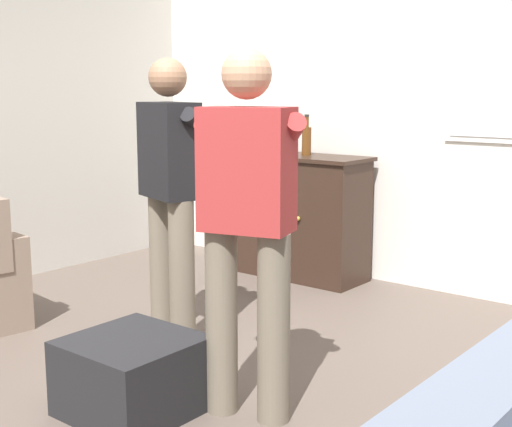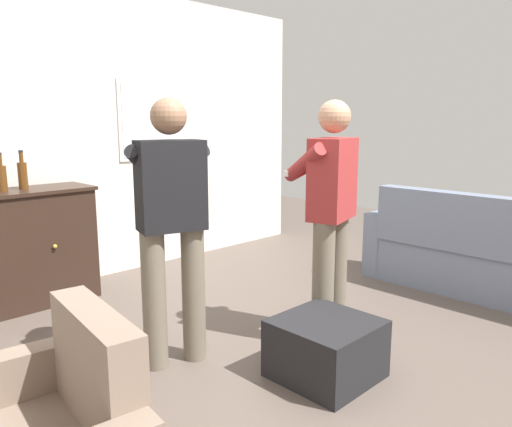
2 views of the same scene
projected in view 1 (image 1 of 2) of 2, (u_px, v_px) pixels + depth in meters
ground at (174, 400)px, 3.49m from camera, size 10.40×10.40×0.00m
wall_back_with_window at (427, 103)px, 5.28m from camera, size 5.20×0.15×2.80m
sideboard_cabinet at (289, 215)px, 5.78m from camera, size 1.33×0.49×0.99m
bottle_wine_green at (288, 140)px, 5.70m from camera, size 0.07×0.07×0.31m
bottle_liquor_amber at (307, 139)px, 5.61m from camera, size 0.07×0.07×0.32m
ottoman at (133, 375)px, 3.34m from camera, size 0.56×0.56×0.36m
person_standing_left at (172, 187)px, 4.16m from camera, size 0.53×0.52×1.68m
person_standing_right at (248, 218)px, 3.19m from camera, size 0.54×0.52×1.68m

